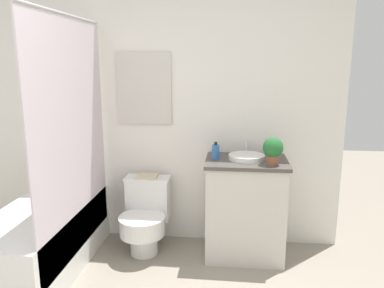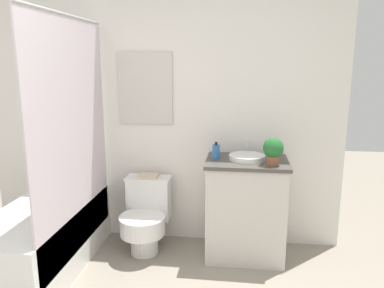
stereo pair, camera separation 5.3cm
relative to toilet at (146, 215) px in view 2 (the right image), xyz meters
name	(u,v)px [view 2 (the right image)]	position (x,y,z in m)	size (l,w,h in m)	color
wall_back	(159,106)	(0.07, 0.30, 0.93)	(3.28, 0.07, 2.50)	white
shower_area	(45,233)	(-0.73, -0.41, -0.02)	(0.64, 1.37, 1.98)	white
toilet	(146,215)	(0.00, 0.00, 0.00)	(0.40, 0.55, 0.63)	white
vanity	(245,208)	(0.87, 0.01, 0.11)	(0.68, 0.50, 0.85)	beige
sink	(247,157)	(0.87, 0.03, 0.55)	(0.30, 0.34, 0.13)	white
soap_bottle	(216,152)	(0.61, 0.01, 0.60)	(0.06, 0.06, 0.15)	#2D6BB2
potted_plant	(273,149)	(1.07, -0.11, 0.66)	(0.16, 0.16, 0.22)	brown
book_on_tank	(148,176)	(0.00, 0.13, 0.33)	(0.18, 0.13, 0.02)	beige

